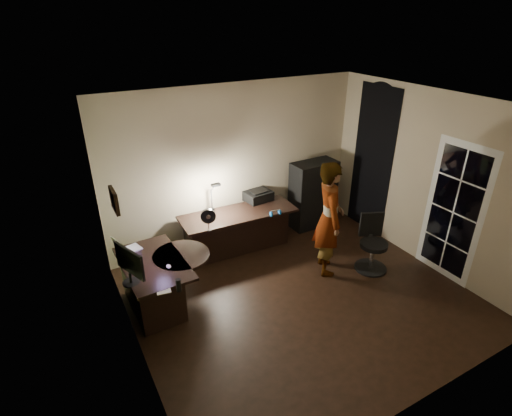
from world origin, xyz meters
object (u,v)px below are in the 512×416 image
desk_right (239,232)px  monitor (129,271)px  office_chair (374,244)px  desk_left (156,285)px  cabinet (313,194)px  person (329,219)px

desk_right → monitor: monitor is taller
monitor → office_chair: bearing=-28.1°
desk_right → office_chair: office_chair is taller
office_chair → desk_left: bearing=-169.7°
cabinet → desk_right: bearing=-175.4°
monitor → person: (2.91, -0.12, 0.01)m
monitor → office_chair: monitor is taller
office_chair → monitor: bearing=-163.9°
desk_left → desk_right: 1.78m
office_chair → cabinet: bearing=112.1°
desk_right → office_chair: bearing=-41.1°
desk_left → monitor: bearing=-142.0°
desk_left → cabinet: (3.24, 0.90, 0.26)m
cabinet → desk_left: bearing=-165.5°
desk_left → desk_right: size_ratio=0.65×
cabinet → office_chair: bearing=-92.6°
desk_left → monitor: (-0.35, -0.29, 0.52)m
desk_right → office_chair: 2.17m
monitor → desk_right: bearing=7.0°
desk_right → cabinet: (1.62, 0.16, 0.27)m
cabinet → monitor: (-3.59, -1.19, 0.26)m
desk_right → office_chair: size_ratio=2.13×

